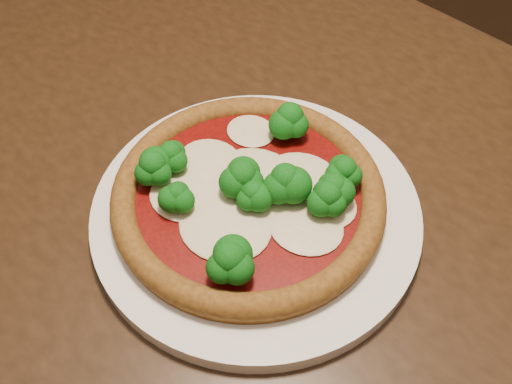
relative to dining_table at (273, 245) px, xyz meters
The scene contains 4 objects.
floor 0.66m from the dining_table, 120.99° to the left, with size 4.00×4.00×0.00m, color black.
dining_table is the anchor object (origin of this frame).
plate 0.12m from the dining_table, 90.08° to the right, with size 0.32×0.32×0.02m, color white.
pizza 0.14m from the dining_table, 99.75° to the right, with size 0.26×0.26×0.06m.
Camera 1 is at (0.22, -0.40, 1.21)m, focal length 40.00 mm.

